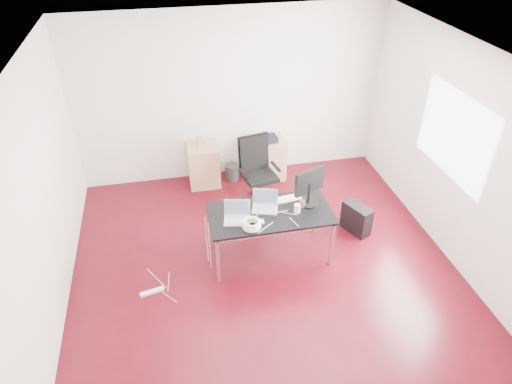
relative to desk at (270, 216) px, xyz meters
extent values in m
plane|color=#3D070E|center=(-0.12, -0.23, -0.68)|extent=(5.00, 5.00, 0.00)
plane|color=silver|center=(-0.12, -0.23, 2.12)|extent=(5.00, 5.00, 0.00)
plane|color=silver|center=(-0.12, 2.27, 0.72)|extent=(5.00, 0.00, 5.00)
plane|color=silver|center=(-0.12, -2.73, 0.72)|extent=(5.00, 0.00, 5.00)
plane|color=silver|center=(-2.62, -0.23, 0.72)|extent=(0.00, 5.00, 5.00)
plane|color=silver|center=(2.38, -0.23, 0.72)|extent=(0.00, 5.00, 5.00)
plane|color=white|center=(2.36, -0.03, 0.92)|extent=(0.00, 1.50, 1.50)
cube|color=black|center=(0.00, 0.00, 0.04)|extent=(1.60, 0.80, 0.03)
cube|color=silver|center=(-0.75, -0.35, -0.33)|extent=(0.04, 0.04, 0.70)
cube|color=silver|center=(-0.75, 0.35, -0.33)|extent=(0.04, 0.04, 0.70)
cube|color=silver|center=(0.75, -0.35, -0.33)|extent=(0.04, 0.04, 0.70)
cube|color=silver|center=(0.75, 0.35, -0.33)|extent=(0.04, 0.04, 0.70)
cylinder|color=black|center=(0.13, 1.22, -0.44)|extent=(0.06, 0.06, 0.47)
cube|color=black|center=(0.13, 1.22, -0.18)|extent=(0.56, 0.54, 0.06)
cube|color=black|center=(0.09, 1.44, 0.13)|extent=(0.47, 0.18, 0.55)
cube|color=tan|center=(-0.66, 2.00, -0.33)|extent=(0.50, 0.50, 0.70)
cube|color=tan|center=(0.47, 2.00, -0.33)|extent=(0.50, 0.50, 0.70)
cube|color=black|center=(1.36, 0.26, -0.46)|extent=(0.37, 0.49, 0.44)
cylinder|color=black|center=(-0.18, 2.02, -0.54)|extent=(0.24, 0.24, 0.28)
cube|color=white|center=(-1.60, -0.38, -0.66)|extent=(0.31, 0.13, 0.04)
cube|color=silver|center=(-0.45, -0.10, 0.06)|extent=(0.37, 0.30, 0.01)
cube|color=silver|center=(-0.43, 0.02, 0.18)|extent=(0.33, 0.12, 0.22)
cube|color=#475166|center=(-0.43, 0.01, 0.18)|extent=(0.29, 0.10, 0.18)
cube|color=silver|center=(-0.06, 0.07, 0.06)|extent=(0.38, 0.32, 0.01)
cube|color=silver|center=(-0.02, 0.18, 0.18)|extent=(0.33, 0.14, 0.22)
cube|color=#475166|center=(-0.02, 0.17, 0.18)|extent=(0.29, 0.12, 0.18)
cylinder|color=black|center=(0.54, 0.09, 0.06)|extent=(0.26, 0.26, 0.02)
cylinder|color=black|center=(0.54, 0.09, 0.22)|extent=(0.05, 0.05, 0.30)
cube|color=black|center=(0.54, 0.11, 0.39)|extent=(0.44, 0.22, 0.34)
cube|color=#475166|center=(0.54, 0.14, 0.39)|extent=(0.37, 0.15, 0.29)
cube|color=white|center=(0.26, 0.23, 0.06)|extent=(0.45, 0.19, 0.02)
cylinder|color=white|center=(0.34, -0.07, 0.11)|extent=(0.10, 0.10, 0.12)
cylinder|color=brown|center=(0.43, 0.04, 0.10)|extent=(0.09, 0.09, 0.10)
torus|color=white|center=(-0.30, -0.26, 0.07)|extent=(0.24, 0.24, 0.04)
torus|color=white|center=(-0.30, -0.26, 0.11)|extent=(0.23, 0.23, 0.04)
torus|color=white|center=(-0.30, -0.26, 0.14)|extent=(0.22, 0.22, 0.04)
cube|color=white|center=(-0.16, -0.18, 0.07)|extent=(0.07, 0.07, 0.03)
cube|color=#9E9E9E|center=(-0.70, 2.03, 0.11)|extent=(0.11, 0.10, 0.18)
cube|color=black|center=(0.42, 1.96, 0.07)|extent=(0.33, 0.27, 0.09)
camera|label=1|loc=(-1.16, -4.57, 3.60)|focal=32.00mm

